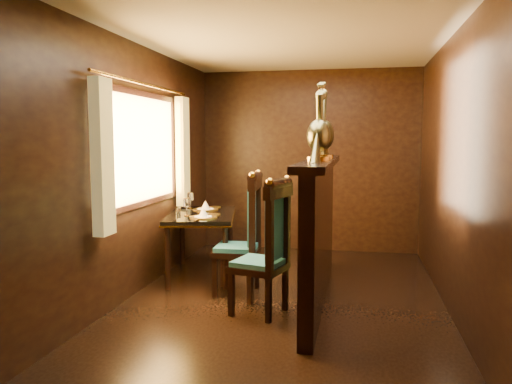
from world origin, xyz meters
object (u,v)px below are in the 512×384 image
dining_table (201,219)px  peacock_left (319,121)px  chair_left (271,244)px  chair_right (248,230)px  peacock_right (323,121)px

dining_table → peacock_left: 1.95m
chair_left → peacock_left: peacock_left is taller
chair_left → peacock_left: (0.39, 0.25, 1.07)m
chair_left → chair_right: bearing=134.8°
chair_right → peacock_right: 1.32m
peacock_left → peacock_right: peacock_right is taller
chair_right → peacock_left: size_ratio=1.78×
dining_table → chair_right: 0.86m
chair_right → peacock_right: size_ratio=1.69×
dining_table → chair_left: chair_left is taller
peacock_left → chair_right: bearing=155.7°
peacock_left → peacock_right: size_ratio=0.95×
dining_table → peacock_left: (1.38, -0.87, 1.06)m
chair_right → peacock_left: peacock_left is taller
peacock_left → peacock_right: bearing=90.0°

